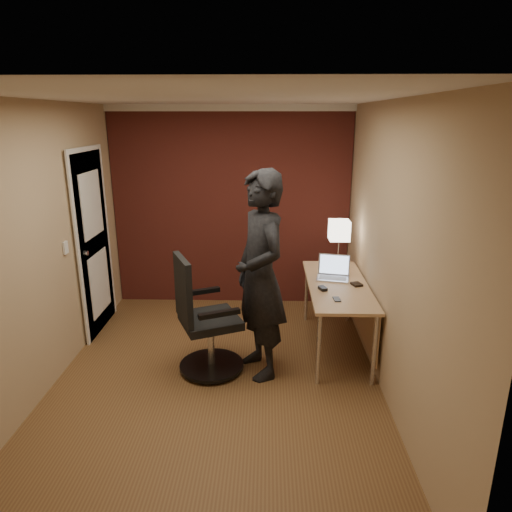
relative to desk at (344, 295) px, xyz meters
name	(u,v)px	position (x,y,z in m)	size (l,w,h in m)	color
room	(205,205)	(-1.53, 0.88, 0.77)	(4.00, 4.00, 4.00)	brown
desk	(344,295)	(0.00, 0.00, 0.00)	(0.60, 1.50, 0.73)	tan
desk_lamp	(339,231)	(0.00, 0.55, 0.55)	(0.22, 0.22, 0.54)	silver
laptop	(333,272)	(-0.09, 0.19, 0.19)	(0.38, 0.32, 0.23)	silver
mouse	(323,288)	(-0.25, -0.19, 0.14)	(0.06, 0.10, 0.03)	black
phone	(337,299)	(-0.14, -0.44, 0.13)	(0.06, 0.12, 0.01)	black
wallet	(357,284)	(0.11, -0.05, 0.14)	(0.09, 0.11, 0.02)	black
office_chair	(203,323)	(-1.39, -0.50, -0.10)	(0.68, 0.73, 1.14)	black
person	(260,276)	(-0.86, -0.47, 0.37)	(0.71, 0.46, 1.94)	black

